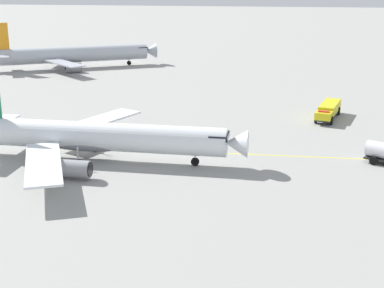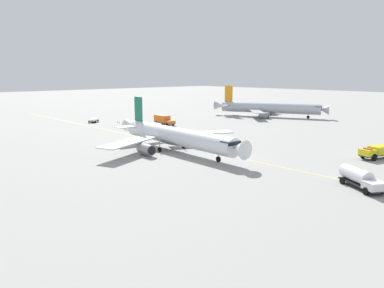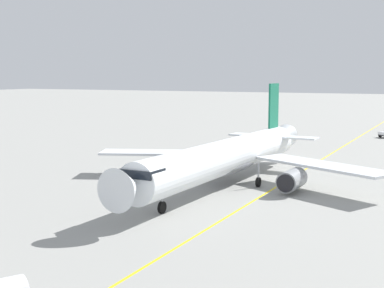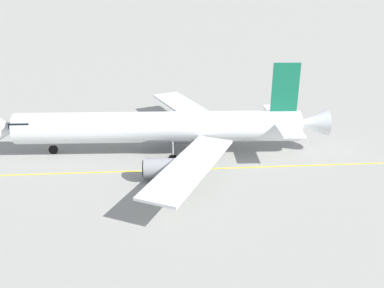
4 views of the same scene
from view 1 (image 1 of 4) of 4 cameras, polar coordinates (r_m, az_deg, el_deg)
ground_plane at (r=79.43m, az=-8.69°, el=-1.48°), size 600.00×600.00×0.00m
airliner_main at (r=78.34m, az=-9.60°, el=0.63°), size 35.75×40.82×11.12m
airliner_secondary at (r=151.33m, az=-11.86°, el=8.54°), size 28.93×41.61×11.91m
fire_tender_truck at (r=101.66m, az=13.29°, el=3.31°), size 10.85×5.42×2.50m
taxiway_centreline at (r=84.75m, az=-10.33°, el=-0.35°), size 2.25×197.16×0.01m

